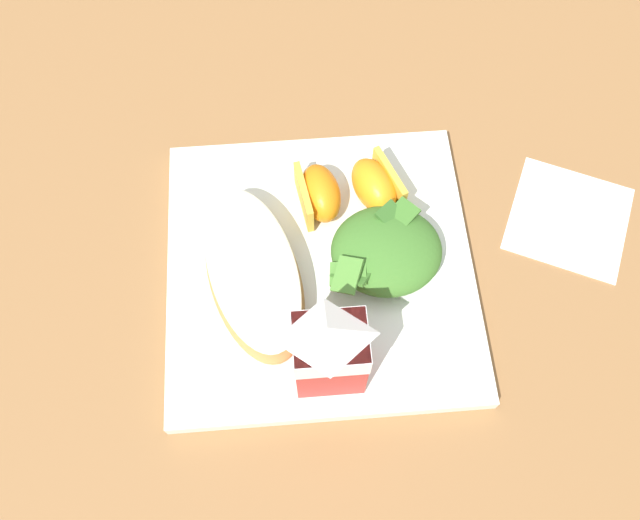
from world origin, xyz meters
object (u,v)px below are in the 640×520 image
Objects in this scene: orange_wedge_middle at (319,194)px; paper_napkin at (569,218)px; white_plate at (320,268)px; orange_wedge_front at (376,185)px; green_salad_pile at (386,251)px; milk_carton at (327,350)px; cheesy_pizza_bread at (254,273)px.

orange_wedge_middle is 0.59× the size of paper_napkin.
orange_wedge_front is (-0.06, -0.07, 0.03)m from white_plate.
green_salad_pile is 0.95× the size of milk_carton.
orange_wedge_front is 0.19m from paper_napkin.
orange_wedge_front reaches higher than paper_napkin.
orange_wedge_front is (-0.06, -0.17, -0.04)m from milk_carton.
white_plate is 0.07m from green_salad_pile.
paper_napkin is (-0.25, -0.04, -0.01)m from white_plate.
white_plate is 0.07m from cheesy_pizza_bread.
milk_carton is 0.18m from orange_wedge_front.
green_salad_pile is 0.95× the size of paper_napkin.
milk_carton reaches higher than paper_napkin.
cheesy_pizza_bread is 2.83× the size of orange_wedge_middle.
milk_carton is at bearing 28.80° from paper_napkin.
orange_wedge_middle is (-0.06, -0.08, 0.00)m from cheesy_pizza_bread.
paper_napkin is (-0.31, -0.05, -0.03)m from cheesy_pizza_bread.
white_plate is at bearing -0.61° from green_salad_pile.
white_plate is 2.55× the size of milk_carton.
green_salad_pile is 0.12m from milk_carton.
orange_wedge_front is (-0.12, -0.08, 0.00)m from cheesy_pizza_bread.
green_salad_pile reaches higher than cheesy_pizza_bread.
milk_carton reaches higher than white_plate.
cheesy_pizza_bread is 0.10m from orange_wedge_middle.
cheesy_pizza_bread is 1.67× the size of milk_carton.
orange_wedge_front is at bearing -109.75° from milk_carton.
orange_wedge_front is 0.05m from orange_wedge_middle.
white_plate is at bearing -91.53° from milk_carton.
white_plate is at bearing 8.63° from paper_napkin.
cheesy_pizza_bread is 1.76× the size of green_salad_pile.
cheesy_pizza_bread is 0.11m from milk_carton.
orange_wedge_front is (0.00, -0.07, -0.00)m from green_salad_pile.
green_salad_pile reaches higher than paper_napkin.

